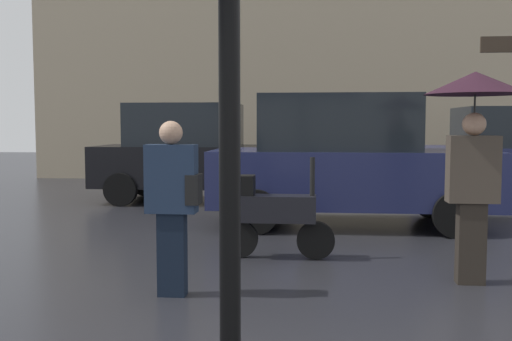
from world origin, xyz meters
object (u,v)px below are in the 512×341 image
(parked_scooter, at_px, (274,213))
(parked_car_right, at_px, (347,161))
(pedestrian_with_umbrella, at_px, (474,121))
(parked_car_distant, at_px, (192,153))
(pedestrian_with_bag, at_px, (173,197))

(parked_scooter, xyz_separation_m, parked_car_right, (1.00, 2.46, 0.49))
(pedestrian_with_umbrella, bearing_deg, parked_car_distant, 138.08)
(parked_scooter, bearing_deg, pedestrian_with_umbrella, -37.60)
(pedestrian_with_bag, distance_m, parked_scooter, 1.89)
(pedestrian_with_bag, relative_size, parked_car_distant, 0.40)
(pedestrian_with_umbrella, distance_m, parked_car_distant, 7.37)
(pedestrian_with_bag, height_order, parked_car_distant, parked_car_distant)
(parked_car_distant, bearing_deg, parked_scooter, 115.62)
(pedestrian_with_umbrella, bearing_deg, parked_car_right, 121.24)
(parked_car_right, bearing_deg, pedestrian_with_umbrella, -59.86)
(pedestrian_with_umbrella, relative_size, pedestrian_with_bag, 1.30)
(pedestrian_with_bag, relative_size, parked_scooter, 1.19)
(pedestrian_with_umbrella, distance_m, pedestrian_with_bag, 3.09)
(pedestrian_with_bag, bearing_deg, pedestrian_with_umbrella, 168.43)
(parked_scooter, relative_size, parked_car_distant, 0.34)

